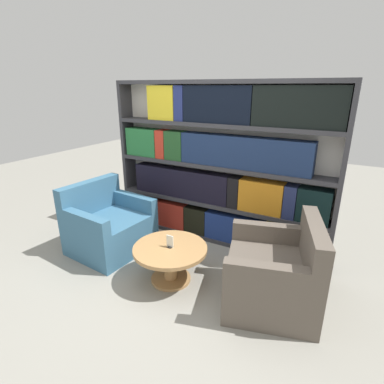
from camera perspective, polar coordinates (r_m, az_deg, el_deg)
name	(u,v)px	position (r m, az deg, el deg)	size (l,w,h in m)	color
ground_plane	(166,287)	(3.39, -4.99, -17.63)	(14.00, 14.00, 0.00)	gray
bookshelf	(220,167)	(3.93, 5.40, 4.75)	(2.99, 0.30, 2.12)	silver
armchair_left	(109,227)	(4.07, -15.59, -6.47)	(0.91, 0.98, 0.88)	#386684
armchair_right	(274,275)	(3.13, 15.44, -14.93)	(1.06, 1.11, 0.88)	brown
coffee_table	(170,256)	(3.33, -4.14, -12.15)	(0.80, 0.80, 0.41)	#AD7F4C
table_sign	(170,242)	(3.24, -4.22, -9.54)	(0.08, 0.06, 0.14)	black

